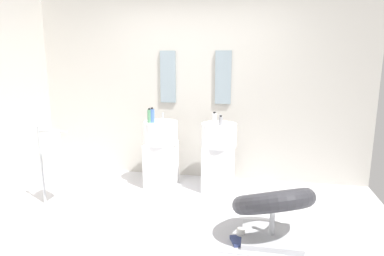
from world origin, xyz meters
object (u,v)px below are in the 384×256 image
object	(u,v)px
coffee_mug	(241,233)
lounge_chair	(273,206)
towel_rack	(52,154)
soap_bottle_grey	(221,121)
soap_bottle_blue	(152,116)
pedestal_sink_right	(219,155)
magazine_navy	(244,240)
pedestal_sink_left	(161,152)
soap_bottle_white	(214,119)
soap_bottle_green	(149,116)

from	to	relation	value
coffee_mug	lounge_chair	bearing A→B (deg)	6.89
lounge_chair	towel_rack	size ratio (longest dim) A/B	1.11
soap_bottle_grey	soap_bottle_blue	xyz separation A→B (m)	(-0.90, 0.03, 0.03)
pedestal_sink_right	magazine_navy	xyz separation A→B (m)	(0.40, -1.29, -0.45)
pedestal_sink_left	pedestal_sink_right	world-z (taller)	same
towel_rack	magazine_navy	xyz separation A→B (m)	(2.25, -0.45, -0.60)
coffee_mug	soap_bottle_white	distance (m)	1.47
soap_bottle_blue	towel_rack	bearing A→B (deg)	-142.56
soap_bottle_green	soap_bottle_grey	bearing A→B (deg)	-0.93
soap_bottle_grey	soap_bottle_green	bearing A→B (deg)	179.07
coffee_mug	soap_bottle_green	bearing A→B (deg)	138.27
pedestal_sink_left	pedestal_sink_right	bearing A→B (deg)	0.00
pedestal_sink_left	pedestal_sink_right	xyz separation A→B (m)	(0.78, 0.00, 0.00)
soap_bottle_blue	lounge_chair	bearing A→B (deg)	-35.91
pedestal_sink_right	towel_rack	world-z (taller)	pedestal_sink_right
soap_bottle_green	soap_bottle_white	distance (m)	0.86
soap_bottle_blue	soap_bottle_white	size ratio (longest dim) A/B	1.12
pedestal_sink_right	coffee_mug	xyz separation A→B (m)	(0.36, -1.22, -0.42)
coffee_mug	soap_bottle_blue	distance (m)	1.91
pedestal_sink_right	towel_rack	distance (m)	2.04
soap_bottle_green	pedestal_sink_right	bearing A→B (deg)	6.38
pedestal_sink_left	soap_bottle_green	bearing A→B (deg)	-139.30
pedestal_sink_left	towel_rack	world-z (taller)	pedestal_sink_left
coffee_mug	soap_bottle_blue	size ratio (longest dim) A/B	0.48
coffee_mug	soap_bottle_white	xyz separation A→B (m)	(-0.40, 1.07, 0.92)
pedestal_sink_right	lounge_chair	xyz separation A→B (m)	(0.65, -1.19, -0.12)
pedestal_sink_left	coffee_mug	distance (m)	1.73
towel_rack	coffee_mug	size ratio (longest dim) A/B	10.05
coffee_mug	soap_bottle_blue	world-z (taller)	soap_bottle_blue
soap_bottle_green	soap_bottle_white	world-z (taller)	soap_bottle_green
lounge_chair	pedestal_sink_right	bearing A→B (deg)	118.65
magazine_navy	soap_bottle_white	size ratio (longest dim) A/B	1.37
pedestal_sink_left	lounge_chair	xyz separation A→B (m)	(1.43, -1.19, -0.12)
pedestal_sink_right	soap_bottle_green	bearing A→B (deg)	-173.62
magazine_navy	soap_bottle_grey	world-z (taller)	soap_bottle_grey
pedestal_sink_left	soap_bottle_blue	distance (m)	0.53
soap_bottle_white	towel_rack	bearing A→B (deg)	-158.99
coffee_mug	magazine_navy	bearing A→B (deg)	-61.24
coffee_mug	pedestal_sink_right	bearing A→B (deg)	106.31
pedestal_sink_right	soap_bottle_blue	xyz separation A→B (m)	(-0.87, -0.09, 0.51)
pedestal_sink_left	lounge_chair	world-z (taller)	pedestal_sink_left
pedestal_sink_right	soap_bottle_grey	xyz separation A→B (m)	(0.03, -0.12, 0.48)
pedestal_sink_left	soap_bottle_blue	world-z (taller)	soap_bottle_blue
coffee_mug	soap_bottle_grey	xyz separation A→B (m)	(-0.33, 1.11, 0.89)
magazine_navy	soap_bottle_blue	bearing A→B (deg)	116.73
lounge_chair	soap_bottle_green	bearing A→B (deg)	144.95
soap_bottle_white	soap_bottle_blue	bearing A→B (deg)	175.81
magazine_navy	soap_bottle_grey	size ratio (longest dim) A/B	1.86
towel_rack	coffee_mug	xyz separation A→B (m)	(2.21, -0.38, -0.57)
pedestal_sink_right	magazine_navy	bearing A→B (deg)	-72.97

